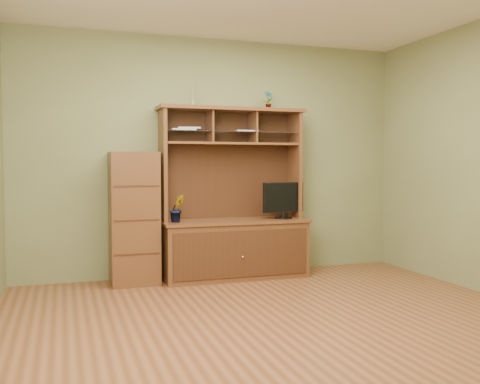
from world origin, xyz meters
name	(u,v)px	position (x,y,z in m)	size (l,w,h in m)	color
room	(283,154)	(0.00, 0.00, 1.35)	(4.54, 4.04, 2.74)	brown
media_hutch	(234,231)	(0.14, 1.73, 0.52)	(1.66, 0.61, 1.90)	#482814
monitor	(283,200)	(0.70, 1.65, 0.87)	(0.52, 0.20, 0.41)	black
orchid_plant	(177,209)	(-0.52, 1.65, 0.80)	(0.16, 0.13, 0.29)	#3A5F20
top_plant	(268,100)	(0.58, 1.80, 2.01)	(0.11, 0.08, 0.21)	#2E6E26
reed_diffuser	(193,97)	(-0.31, 1.80, 2.00)	(0.05, 0.05, 0.26)	silver
magazines	(206,130)	(-0.16, 1.80, 1.65)	(1.00, 0.22, 0.04)	silver
side_cabinet	(134,218)	(-0.96, 1.76, 0.70)	(0.50, 0.45, 1.40)	#482814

